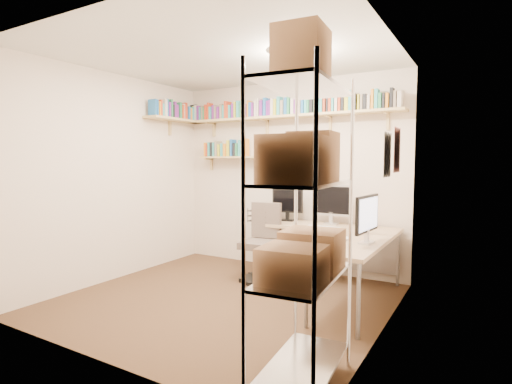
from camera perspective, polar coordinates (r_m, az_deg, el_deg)
ground at (r=4.33m, az=-4.58°, el=-15.11°), size 3.20×3.20×0.00m
room_shell at (r=4.08m, az=-4.65°, el=5.86°), size 3.24×3.04×2.52m
wall_shelves at (r=5.42m, az=-0.44°, el=10.62°), size 3.12×1.09×0.80m
corner_desk at (r=4.67m, az=9.28°, el=-5.25°), size 1.79×1.71×1.17m
office_chair at (r=4.87m, az=0.84°, el=-8.03°), size 0.49×0.50×0.94m
wire_rack at (r=2.44m, az=6.77°, el=0.39°), size 0.50×0.90×2.22m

